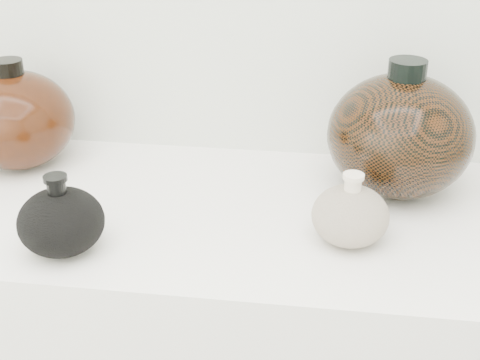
# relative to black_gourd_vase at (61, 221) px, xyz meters

# --- Properties ---
(room) EXTENTS (3.04, 2.42, 2.64)m
(room) POSITION_rel_black_gourd_vase_xyz_m (0.22, -0.52, 0.35)
(room) COLOR #5A5A5A
(room) RESTS_ON ground
(black_gourd_vase) EXTENTS (0.17, 0.17, 0.13)m
(black_gourd_vase) POSITION_rel_black_gourd_vase_xyz_m (0.00, 0.00, 0.00)
(black_gourd_vase) COLOR black
(black_gourd_vase) RESTS_ON display_counter
(cream_gourd_vase) EXTENTS (0.12, 0.12, 0.12)m
(cream_gourd_vase) POSITION_rel_black_gourd_vase_xyz_m (0.43, 0.09, -0.00)
(cream_gourd_vase) COLOR beige
(cream_gourd_vase) RESTS_ON display_counter
(left_round_pot) EXTENTS (0.26, 0.26, 0.21)m
(left_round_pot) POSITION_rel_black_gourd_vase_xyz_m (-0.19, 0.28, 0.04)
(left_round_pot) COLOR black
(left_round_pot) RESTS_ON display_counter
(right_round_pot) EXTENTS (0.32, 0.32, 0.24)m
(right_round_pot) POSITION_rel_black_gourd_vase_xyz_m (0.51, 0.27, 0.06)
(right_round_pot) COLOR black
(right_round_pot) RESTS_ON display_counter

